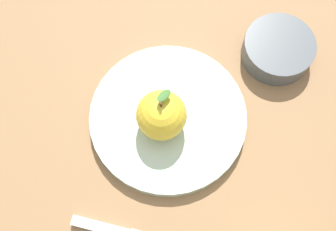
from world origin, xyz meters
The scene contains 4 objects.
ground_plane centered at (0.00, 0.00, 0.00)m, with size 2.40×2.40×0.00m, color olive.
dinner_plate centered at (0.01, 0.01, 0.01)m, with size 0.23×0.23×0.02m.
apple centered at (0.00, 0.01, 0.06)m, with size 0.07×0.07×0.08m.
side_bowl centered at (0.17, -0.12, 0.02)m, with size 0.11×0.11×0.04m.
Camera 1 is at (-0.18, -0.06, 0.59)m, focal length 44.41 mm.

